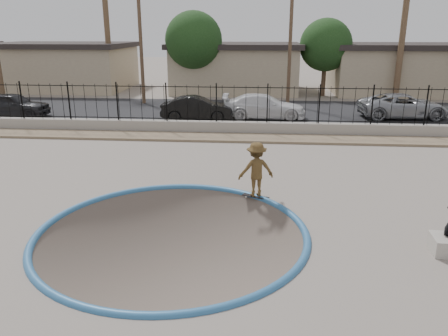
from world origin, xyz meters
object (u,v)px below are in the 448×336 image
car_b (197,108)px  car_c (264,106)px  car_a (12,105)px  skateboard (256,196)px  car_d (404,106)px  skater (256,173)px

car_b → car_c: 3.87m
car_a → car_c: bearing=-88.2°
car_b → car_c: size_ratio=0.85×
skateboard → car_c: (0.27, 12.62, 0.67)m
skateboard → car_d: (8.36, 13.40, 0.68)m
skater → car_d: 15.80m
skater → car_a: (-14.49, 11.80, -0.09)m
car_b → car_a: bearing=85.6°
car_d → car_c: bearing=90.9°
skater → car_c: skater is taller
car_c → skateboard: bearing=177.1°
car_c → car_b: bearing=100.6°
skater → skateboard: skater is taller
car_a → car_c: 14.78m
skater → car_a: 18.69m
car_a → car_c: size_ratio=0.88×
skater → car_d: skater is taller
car_a → car_d: car_a is taller
car_a → car_b: size_ratio=1.04×
skater → car_b: size_ratio=0.41×
skateboard → car_c: 12.64m
car_c → car_d: bearing=-86.2°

